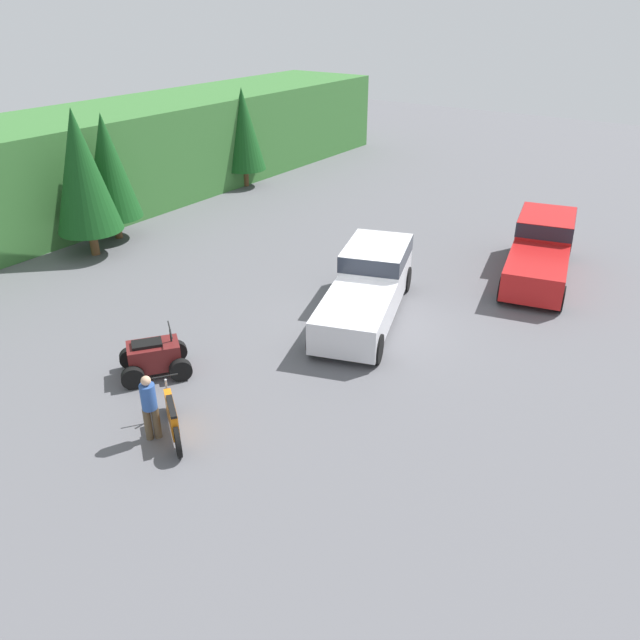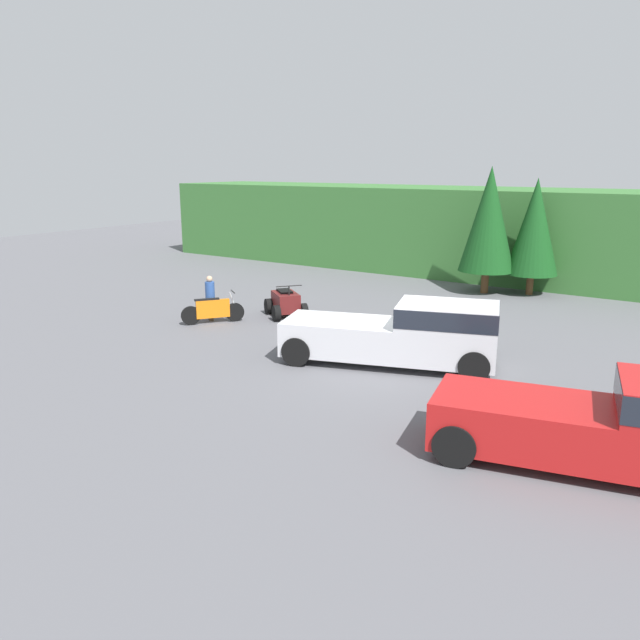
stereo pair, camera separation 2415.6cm
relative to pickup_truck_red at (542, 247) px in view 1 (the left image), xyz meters
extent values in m
plane|color=#5B5B60|center=(-6.75, 3.34, -0.98)|extent=(80.00, 80.00, 0.00)
cube|color=#387033|center=(-6.75, 19.34, 1.21)|extent=(44.00, 6.00, 4.38)
cylinder|color=brown|center=(-8.02, 14.72, -0.49)|extent=(0.33, 0.33, 0.99)
cone|color=#144719|center=(-8.02, 14.72, 2.27)|extent=(2.42, 2.42, 4.51)
cylinder|color=brown|center=(-6.26, 15.48, -0.53)|extent=(0.30, 0.30, 0.90)
cone|color=#144719|center=(-6.26, 15.48, 1.98)|extent=(2.21, 2.21, 4.12)
cylinder|color=brown|center=(2.84, 16.33, -0.54)|extent=(0.30, 0.30, 0.89)
cone|color=#144719|center=(2.84, 16.33, 1.93)|extent=(2.17, 2.17, 4.05)
cube|color=red|center=(1.06, 0.23, 0.06)|extent=(3.03, 2.45, 1.62)
cube|color=#1E232D|center=(1.06, 0.23, 0.59)|extent=(3.06, 2.47, 0.52)
cube|color=red|center=(-1.85, -0.41, -0.27)|extent=(3.62, 2.58, 0.97)
cylinder|color=black|center=(1.65, 1.26, -0.56)|extent=(0.88, 0.45, 0.84)
cylinder|color=black|center=(2.03, -0.45, -0.56)|extent=(0.88, 0.45, 0.84)
cylinder|color=black|center=(-3.11, 0.21, -0.56)|extent=(0.88, 0.45, 0.84)
cylinder|color=black|center=(-2.74, -1.50, -0.56)|extent=(0.88, 0.45, 0.84)
cube|color=silver|center=(-5.19, 3.82, 0.06)|extent=(3.16, 2.67, 1.62)
cube|color=#1E232D|center=(-5.19, 3.82, 0.59)|extent=(3.19, 2.69, 0.52)
cube|color=silver|center=(-8.03, 2.88, -0.27)|extent=(3.73, 2.85, 0.97)
cylinder|color=black|center=(-4.70, 4.90, -0.56)|extent=(0.88, 0.53, 0.84)
cylinder|color=black|center=(-4.15, 3.24, -0.56)|extent=(0.88, 0.53, 0.84)
cylinder|color=black|center=(-9.35, 3.36, -0.56)|extent=(0.88, 0.53, 0.84)
cylinder|color=black|center=(-8.80, 1.70, -0.56)|extent=(0.88, 0.53, 0.84)
cylinder|color=black|center=(-13.71, 4.58, -0.64)|extent=(0.48, 0.61, 0.68)
cylinder|color=black|center=(-14.64, 3.28, -0.64)|extent=(0.48, 0.61, 0.68)
cube|color=orange|center=(-14.18, 3.93, -0.45)|extent=(0.83, 1.07, 0.65)
cylinder|color=#B7B7BC|center=(-13.74, 4.54, -0.26)|extent=(0.21, 0.26, 0.75)
cylinder|color=black|center=(-13.74, 4.54, 0.12)|extent=(0.51, 0.38, 0.04)
cube|color=black|center=(-14.29, 3.77, -0.10)|extent=(0.63, 0.80, 0.06)
cylinder|color=black|center=(-11.84, 6.26, -0.69)|extent=(0.60, 0.53, 0.59)
cylinder|color=black|center=(-12.47, 5.44, -0.69)|extent=(0.60, 0.53, 0.59)
cylinder|color=black|center=(-12.80, 7.00, -0.69)|extent=(0.60, 0.53, 0.59)
cylinder|color=black|center=(-13.43, 6.17, -0.69)|extent=(0.60, 0.53, 0.59)
cube|color=#5B1919|center=(-12.64, 6.22, -0.42)|extent=(1.54, 1.44, 0.68)
cylinder|color=black|center=(-12.25, 5.92, 0.09)|extent=(0.07, 0.07, 0.35)
cylinder|color=black|center=(-12.25, 5.92, 0.27)|extent=(0.62, 0.80, 0.04)
cube|color=black|center=(-12.75, 6.30, -0.04)|extent=(0.89, 0.83, 0.08)
cylinder|color=brown|center=(-14.62, 4.25, -0.57)|extent=(0.24, 0.24, 0.82)
cylinder|color=brown|center=(-14.47, 4.14, -0.57)|extent=(0.24, 0.24, 0.82)
cylinder|color=#2D5199|center=(-14.54, 4.20, 0.14)|extent=(0.48, 0.48, 0.61)
sphere|color=tan|center=(-14.54, 4.20, 0.56)|extent=(0.31, 0.31, 0.22)
camera|label=1|loc=(-21.75, -5.37, 7.97)|focal=35.00mm
camera|label=2|loc=(1.27, -11.89, 4.60)|focal=35.00mm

